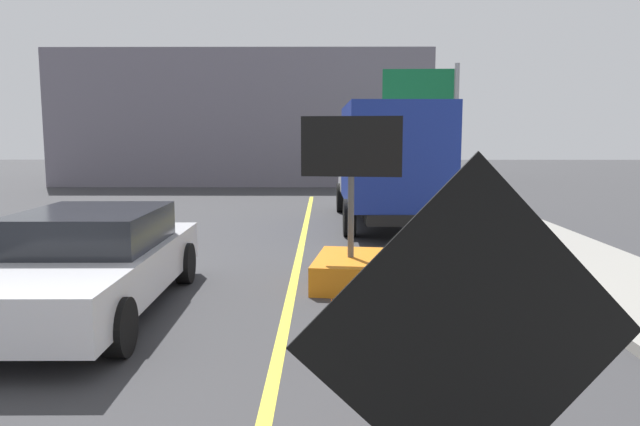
% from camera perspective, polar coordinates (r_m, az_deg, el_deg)
% --- Properties ---
extents(lane_center_stripe, '(0.14, 36.00, 0.01)m').
position_cam_1_polar(lane_center_stripe, '(5.93, -4.69, -16.44)').
color(lane_center_stripe, yellow).
rests_on(lane_center_stripe, ground).
extents(roadwork_sign, '(1.62, 0.29, 2.33)m').
position_cam_1_polar(roadwork_sign, '(2.78, 14.14, -12.34)').
color(roadwork_sign, '#593819').
rests_on(roadwork_sign, ground).
extents(arrow_board_trailer, '(1.60, 1.93, 2.70)m').
position_cam_1_polar(arrow_board_trailer, '(9.68, 2.94, -4.03)').
color(arrow_board_trailer, orange).
rests_on(arrow_board_trailer, ground).
extents(box_truck, '(2.60, 7.23, 3.16)m').
position_cam_1_polar(box_truck, '(16.21, 6.43, 5.03)').
color(box_truck, black).
rests_on(box_truck, ground).
extents(pickup_car, '(2.19, 4.98, 1.38)m').
position_cam_1_polar(pickup_car, '(8.73, -21.20, -4.33)').
color(pickup_car, silver).
rests_on(pickup_car, ground).
extents(highway_guide_sign, '(2.79, 0.25, 5.00)m').
position_cam_1_polar(highway_guide_sign, '(22.63, 10.87, 9.87)').
color(highway_guide_sign, gray).
rests_on(highway_guide_sign, ground).
extents(far_building_block, '(17.98, 9.78, 6.37)m').
position_cam_1_polar(far_building_block, '(32.80, -6.62, 8.73)').
color(far_building_block, slate).
rests_on(far_building_block, ground).
extents(traffic_cone_near_sign, '(0.36, 0.36, 0.71)m').
position_cam_1_polar(traffic_cone_near_sign, '(4.84, 6.37, -17.73)').
color(traffic_cone_near_sign, black).
rests_on(traffic_cone_near_sign, ground).
extents(traffic_cone_mid_lane, '(0.36, 0.36, 0.67)m').
position_cam_1_polar(traffic_cone_mid_lane, '(6.56, 1.11, -10.96)').
color(traffic_cone_mid_lane, black).
rests_on(traffic_cone_mid_lane, ground).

